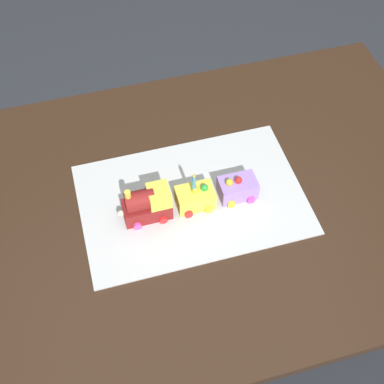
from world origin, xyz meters
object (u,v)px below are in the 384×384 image
(cake_locomotive, at_px, (147,204))
(cake_car_hopper_lavender, at_px, (237,188))
(dining_table, at_px, (211,219))
(birthday_candle, at_px, (194,181))
(cake_car_tanker_lemon, at_px, (195,197))

(cake_locomotive, xyz_separation_m, cake_car_hopper_lavender, (0.25, -0.00, -0.02))
(dining_table, bearing_deg, cake_locomotive, -176.16)
(birthday_candle, bearing_deg, dining_table, 12.27)
(dining_table, relative_size, cake_car_tanker_lemon, 14.00)
(dining_table, bearing_deg, cake_car_tanker_lemon, -166.74)
(dining_table, xyz_separation_m, cake_car_hopper_lavender, (0.07, -0.01, 0.14))
(dining_table, distance_m, cake_car_tanker_lemon, 0.15)
(cake_locomotive, relative_size, cake_car_hopper_lavender, 1.40)
(cake_car_tanker_lemon, height_order, cake_car_hopper_lavender, same)
(cake_locomotive, xyz_separation_m, cake_car_tanker_lemon, (0.13, -0.00, -0.02))
(birthday_candle, bearing_deg, cake_car_hopper_lavender, -0.00)
(cake_locomotive, bearing_deg, cake_car_tanker_lemon, -0.00)
(cake_locomotive, relative_size, cake_car_tanker_lemon, 1.40)
(dining_table, bearing_deg, birthday_candle, -167.73)
(cake_car_tanker_lemon, bearing_deg, birthday_candle, 180.00)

